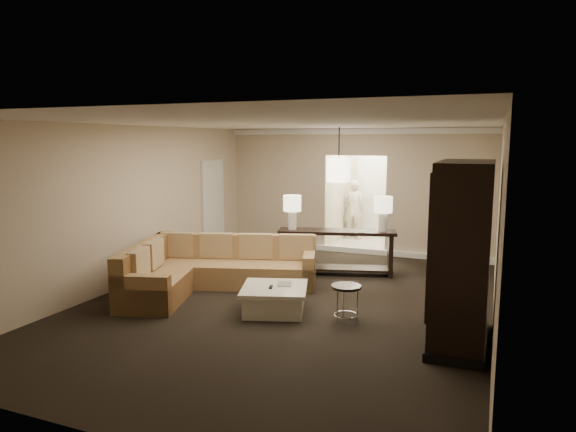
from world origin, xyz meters
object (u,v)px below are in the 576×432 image
at_px(drink_table, 346,296).
at_px(person, 354,206).
at_px(sectional_sofa, 209,269).
at_px(coffee_table, 275,299).
at_px(console_table, 337,248).
at_px(armoire, 461,258).

relative_size(drink_table, person, 0.31).
bearing_deg(drink_table, sectional_sofa, 166.09).
height_order(coffee_table, drink_table, drink_table).
distance_m(sectional_sofa, coffee_table, 1.64).
height_order(sectional_sofa, console_table, sectional_sofa).
xyz_separation_m(console_table, person, (-0.64, 3.60, 0.35)).
xyz_separation_m(sectional_sofa, coffee_table, (1.51, -0.64, -0.15)).
xyz_separation_m(coffee_table, console_table, (0.22, 2.44, 0.31)).
xyz_separation_m(sectional_sofa, person, (1.09, 5.40, 0.51)).
bearing_deg(console_table, drink_table, -85.88).
bearing_deg(console_table, sectional_sofa, -149.47).
bearing_deg(armoire, sectional_sofa, 168.61).
bearing_deg(sectional_sofa, console_table, 29.06).
height_order(sectional_sofa, coffee_table, sectional_sofa).
xyz_separation_m(sectional_sofa, armoire, (4.13, -0.83, 0.75)).
xyz_separation_m(drink_table, person, (-1.52, 6.05, 0.48)).
xyz_separation_m(coffee_table, armoire, (2.62, -0.20, 0.90)).
bearing_deg(coffee_table, armoire, -4.28).
height_order(coffee_table, person, person).
distance_m(coffee_table, drink_table, 1.12).
height_order(armoire, person, armoire).
bearing_deg(drink_table, console_table, 109.79).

